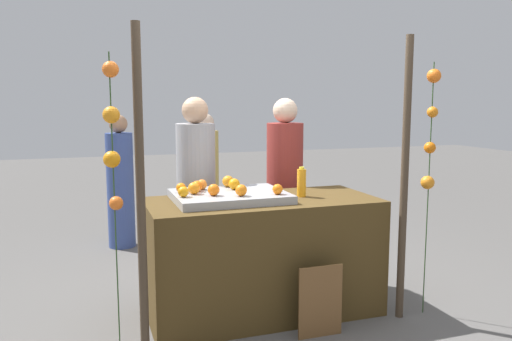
{
  "coord_description": "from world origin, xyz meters",
  "views": [
    {
      "loc": [
        -1.27,
        -3.56,
        1.62
      ],
      "look_at": [
        0.0,
        0.15,
        1.08
      ],
      "focal_mm": 35.76,
      "sensor_mm": 36.0,
      "label": 1
    }
  ],
  "objects_px": {
    "chalkboard_sign": "(320,302)",
    "vendor_right": "(285,195)",
    "juice_bottle": "(302,183)",
    "stall_counter": "(262,256)",
    "orange_0": "(214,190)",
    "orange_1": "(228,181)",
    "vendor_left": "(196,200)"
  },
  "relations": [
    {
      "from": "vendor_right",
      "to": "orange_0",
      "type": "bearing_deg",
      "value": -139.15
    },
    {
      "from": "stall_counter",
      "to": "orange_1",
      "type": "bearing_deg",
      "value": 124.41
    },
    {
      "from": "orange_0",
      "to": "orange_1",
      "type": "bearing_deg",
      "value": 58.7
    },
    {
      "from": "orange_0",
      "to": "juice_bottle",
      "type": "distance_m",
      "value": 0.72
    },
    {
      "from": "juice_bottle",
      "to": "orange_1",
      "type": "bearing_deg",
      "value": 152.02
    },
    {
      "from": "chalkboard_sign",
      "to": "vendor_left",
      "type": "height_order",
      "value": "vendor_left"
    },
    {
      "from": "juice_bottle",
      "to": "vendor_right",
      "type": "bearing_deg",
      "value": 78.69
    },
    {
      "from": "orange_0",
      "to": "orange_1",
      "type": "xyz_separation_m",
      "value": [
        0.2,
        0.33,
        0.0
      ]
    },
    {
      "from": "vendor_left",
      "to": "vendor_right",
      "type": "height_order",
      "value": "vendor_left"
    },
    {
      "from": "orange_1",
      "to": "orange_0",
      "type": "bearing_deg",
      "value": -121.3
    },
    {
      "from": "stall_counter",
      "to": "vendor_right",
      "type": "bearing_deg",
      "value": 56.11
    },
    {
      "from": "juice_bottle",
      "to": "vendor_left",
      "type": "xyz_separation_m",
      "value": [
        -0.68,
        0.67,
        -0.22
      ]
    },
    {
      "from": "chalkboard_sign",
      "to": "vendor_right",
      "type": "xyz_separation_m",
      "value": [
        0.23,
        1.22,
        0.52
      ]
    },
    {
      "from": "juice_bottle",
      "to": "chalkboard_sign",
      "type": "height_order",
      "value": "juice_bottle"
    },
    {
      "from": "juice_bottle",
      "to": "chalkboard_sign",
      "type": "relative_size",
      "value": 0.45
    },
    {
      "from": "chalkboard_sign",
      "to": "vendor_left",
      "type": "relative_size",
      "value": 0.31
    },
    {
      "from": "orange_1",
      "to": "chalkboard_sign",
      "type": "distance_m",
      "value": 1.18
    },
    {
      "from": "orange_1",
      "to": "juice_bottle",
      "type": "height_order",
      "value": "juice_bottle"
    },
    {
      "from": "juice_bottle",
      "to": "vendor_right",
      "type": "height_order",
      "value": "vendor_right"
    },
    {
      "from": "vendor_right",
      "to": "orange_1",
      "type": "bearing_deg",
      "value": -148.06
    },
    {
      "from": "orange_0",
      "to": "orange_1",
      "type": "height_order",
      "value": "orange_1"
    },
    {
      "from": "juice_bottle",
      "to": "vendor_left",
      "type": "height_order",
      "value": "vendor_left"
    },
    {
      "from": "chalkboard_sign",
      "to": "vendor_left",
      "type": "distance_m",
      "value": 1.45
    },
    {
      "from": "chalkboard_sign",
      "to": "vendor_left",
      "type": "bearing_deg",
      "value": 115.95
    },
    {
      "from": "stall_counter",
      "to": "orange_0",
      "type": "xyz_separation_m",
      "value": [
        -0.39,
        -0.05,
        0.54
      ]
    },
    {
      "from": "stall_counter",
      "to": "chalkboard_sign",
      "type": "relative_size",
      "value": 3.35
    },
    {
      "from": "chalkboard_sign",
      "to": "vendor_right",
      "type": "distance_m",
      "value": 1.34
    },
    {
      "from": "orange_0",
      "to": "juice_bottle",
      "type": "xyz_separation_m",
      "value": [
        0.71,
        0.06,
        0.01
      ]
    },
    {
      "from": "orange_1",
      "to": "juice_bottle",
      "type": "relative_size",
      "value": 0.39
    },
    {
      "from": "stall_counter",
      "to": "chalkboard_sign",
      "type": "xyz_separation_m",
      "value": [
        0.23,
        -0.54,
        -0.19
      ]
    },
    {
      "from": "orange_1",
      "to": "vendor_left",
      "type": "height_order",
      "value": "vendor_left"
    },
    {
      "from": "vendor_left",
      "to": "vendor_right",
      "type": "relative_size",
      "value": 1.01
    }
  ]
}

